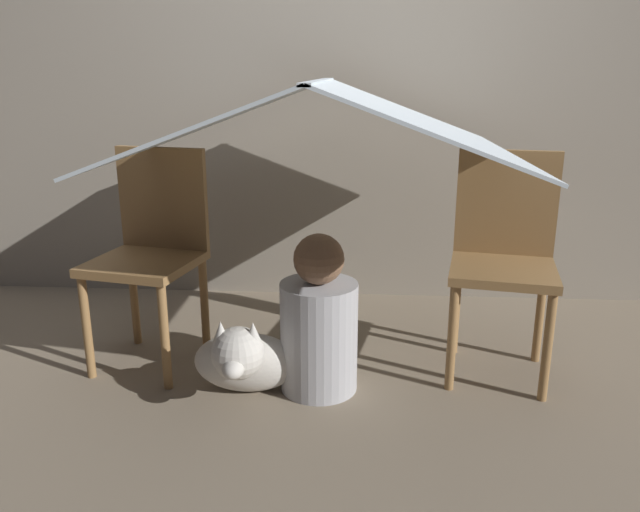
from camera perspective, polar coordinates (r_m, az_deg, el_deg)
name	(u,v)px	position (r m, az deg, el deg)	size (l,w,h in m)	color
ground_plane	(318,382)	(2.60, -0.18, -11.41)	(8.80, 8.80, 0.00)	gray
wall_back	(332,65)	(3.38, 1.14, 17.10)	(7.00, 0.05, 2.50)	gray
chair_left	(152,246)	(2.72, -15.10, 0.88)	(0.48, 0.48, 0.91)	olive
chair_right	(503,252)	(2.64, 16.43, 0.31)	(0.48, 0.48, 0.91)	olive
sheet_canopy	(320,117)	(2.42, 0.00, 12.56)	(1.47, 1.33, 0.28)	silver
person_front	(319,325)	(2.44, -0.10, -6.33)	(0.30, 0.30, 0.63)	#B2B2B7
dog	(244,359)	(2.44, -7.00, -9.32)	(0.41, 0.38, 0.36)	silver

